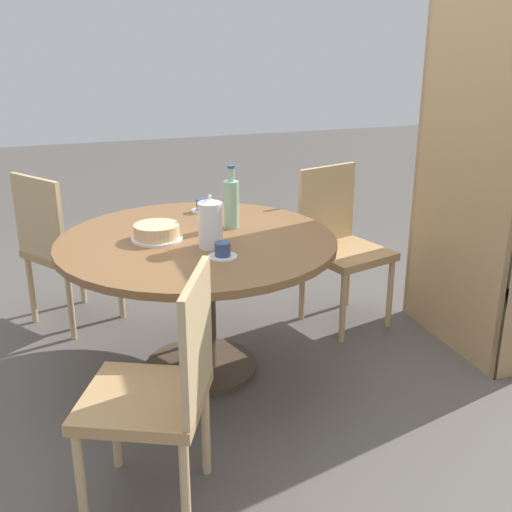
% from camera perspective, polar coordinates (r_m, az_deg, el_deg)
% --- Properties ---
extents(ground_plane, '(14.00, 14.00, 0.00)m').
position_cam_1_polar(ground_plane, '(3.35, -4.90, -9.93)').
color(ground_plane, '#56514C').
extents(dining_table, '(1.33, 1.33, 0.70)m').
position_cam_1_polar(dining_table, '(3.12, -5.20, -1.12)').
color(dining_table, '#473828').
rests_on(dining_table, ground_plane).
extents(chair_a, '(0.52, 0.52, 0.90)m').
position_cam_1_polar(chair_a, '(3.72, 7.50, 1.22)').
color(chair_a, tan).
rests_on(chair_a, ground_plane).
extents(chair_b, '(0.58, 0.58, 0.90)m').
position_cam_1_polar(chair_b, '(3.79, -16.83, 0.86)').
color(chair_b, tan).
rests_on(chair_b, ground_plane).
extents(chair_c, '(0.56, 0.56, 0.90)m').
position_cam_1_polar(chair_c, '(2.28, -8.46, -11.56)').
color(chair_c, tan).
rests_on(chair_c, ground_plane).
extents(bookshelf, '(0.86, 0.28, 1.97)m').
position_cam_1_polar(bookshelf, '(3.50, 19.40, 7.10)').
color(bookshelf, tan).
rests_on(bookshelf, ground_plane).
extents(coffee_pot, '(0.11, 0.11, 0.25)m').
position_cam_1_polar(coffee_pot, '(2.90, -4.09, 2.91)').
color(coffee_pot, white).
rests_on(coffee_pot, dining_table).
extents(water_bottle, '(0.08, 0.08, 0.31)m').
position_cam_1_polar(water_bottle, '(3.19, -2.20, 4.77)').
color(water_bottle, '#99C6A3').
rests_on(water_bottle, dining_table).
extents(cake_main, '(0.24, 0.24, 0.08)m').
position_cam_1_polar(cake_main, '(3.06, -8.82, 2.09)').
color(cake_main, white).
rests_on(cake_main, dining_table).
extents(cup_a, '(0.13, 0.13, 0.07)m').
position_cam_1_polar(cup_a, '(3.50, -4.75, 4.42)').
color(cup_a, silver).
rests_on(cup_a, dining_table).
extents(cup_b, '(0.13, 0.13, 0.07)m').
position_cam_1_polar(cup_b, '(2.80, -2.99, 0.42)').
color(cup_b, silver).
rests_on(cup_b, dining_table).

